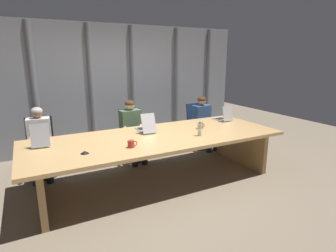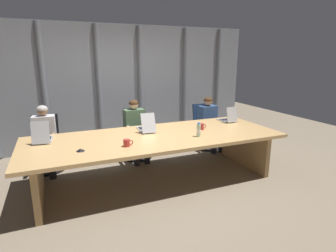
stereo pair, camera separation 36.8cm
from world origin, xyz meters
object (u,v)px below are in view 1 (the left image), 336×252
Objects in this scene: coffee_mug_far at (200,126)px; person_left_end at (40,140)px; water_bottle_primary at (200,130)px; coffee_mug_near at (131,144)px; person_left_mid at (132,128)px; office_chair_center at (199,131)px; office_chair_left_end at (41,154)px; laptop_left_end at (41,140)px; person_center at (204,120)px; laptop_center at (223,117)px; office_chair_left_mid at (132,140)px; conference_mic_left_side at (85,152)px; laptop_left_mid at (146,127)px.

person_left_end is at bearing 158.30° from coffee_mug_far.
coffee_mug_near is (-1.14, -0.03, -0.05)m from water_bottle_primary.
coffee_mug_near is at bearing -24.14° from person_left_mid.
person_left_end is 5.26× the size of water_bottle_primary.
office_chair_center is at bearing 35.32° from coffee_mug_near.
office_chair_left_end is 6.96× the size of coffee_mug_near.
person_left_end is (-0.00, 0.67, -0.17)m from laptop_left_end.
coffee_mug_near is 1.03× the size of coffee_mug_far.
person_center reaches higher than office_chair_center.
office_chair_center is at bearing 98.10° from person_left_end.
laptop_center is 0.93m from office_chair_center.
office_chair_left_mid reaches higher than office_chair_center.
coffee_mug_near is (1.07, -0.69, -0.01)m from laptop_left_end.
office_chair_left_end is 1.61m from conference_mic_left_side.
laptop_left_end is 0.80m from conference_mic_left_side.
office_chair_left_mid is at bearing -91.10° from office_chair_center.
person_left_mid is at bearing 114.64° from water_bottle_primary.
person_left_mid is (1.60, -0.16, 0.30)m from office_chair_left_end.
laptop_center is 0.32× the size of person_left_mid.
laptop_center is 1.22m from water_bottle_primary.
laptop_left_mid reaches higher than coffee_mug_near.
laptop_center is at bearing 72.21° from office_chair_left_mid.
coffee_mug_far is (-0.77, -0.98, 0.17)m from person_center.
laptop_left_end is at bearing -70.16° from person_left_mid.
person_left_mid reaches higher than laptop_left_end.
office_chair_left_mid is 1.67m from water_bottle_primary.
person_left_mid is 1.32m from coffee_mug_far.
laptop_center is 0.67m from person_center.
laptop_center is at bearing 13.69° from conference_mic_left_side.
water_bottle_primary is at bearing -100.51° from laptop_left_end.
laptop_left_end reaches higher than office_chair_center.
coffee_mug_near is 1.26× the size of conference_mic_left_side.
conference_mic_left_side is at bearing -29.22° from office_chair_left_mid.
laptop_left_mid is at bearing 70.40° from office_chair_left_end.
coffee_mug_far is 1.22× the size of conference_mic_left_side.
water_bottle_primary is (-1.02, -1.33, 0.22)m from person_center.
laptop_left_end is 0.89× the size of laptop_left_mid.
person_left_end reaches higher than office_chair_center.
office_chair_center is (3.22, 0.83, -0.47)m from laptop_left_end.
office_chair_left_mid is 6.94× the size of coffee_mug_near.
water_bottle_primary is at bearing -126.00° from coffee_mug_far.
person_center is at bearing 95.41° from office_chair_left_end.
laptop_left_mid is 0.43× the size of person_left_mid.
conference_mic_left_side is (-1.12, -0.65, -0.04)m from laptop_left_mid.
coffee_mug_near is (1.07, -1.53, 0.45)m from office_chair_left_end.
coffee_mug_near is 0.61m from conference_mic_left_side.
office_chair_left_mid is at bearing -0.03° from laptop_left_mid.
office_chair_left_end is at bearing -98.49° from person_center.
person_left_mid reaches higher than coffee_mug_near.
laptop_left_mid is 0.44× the size of person_center.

